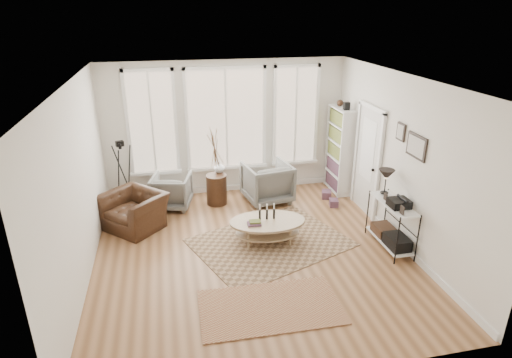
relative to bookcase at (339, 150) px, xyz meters
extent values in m
plane|color=#9D6D46|center=(-2.44, -2.23, -0.96)|extent=(5.50, 5.50, 0.00)
plane|color=white|center=(-2.44, -2.23, 1.94)|extent=(5.50, 5.50, 0.00)
cube|color=silver|center=(-2.44, 0.52, 0.49)|extent=(5.20, 0.04, 2.90)
cube|color=silver|center=(-2.44, -4.98, 0.49)|extent=(5.20, 0.04, 2.90)
cube|color=silver|center=(-5.04, -2.23, 0.49)|extent=(0.04, 5.50, 2.90)
cube|color=silver|center=(0.16, -2.23, 0.49)|extent=(0.04, 5.50, 2.90)
cube|color=white|center=(-2.44, 0.51, -0.90)|extent=(5.10, 0.04, 0.12)
cube|color=white|center=(0.15, -2.23, -0.90)|extent=(0.03, 5.40, 0.12)
cube|color=#CCAA88|center=(-2.44, 0.50, 0.69)|extent=(1.60, 0.03, 2.10)
cube|color=#CCAA88|center=(-3.99, 0.50, 0.69)|extent=(0.90, 0.03, 2.10)
cube|color=#CCAA88|center=(-0.89, 0.50, 0.69)|extent=(0.90, 0.03, 2.10)
cube|color=white|center=(-2.44, 0.48, 0.69)|extent=(1.74, 0.06, 2.24)
cube|color=white|center=(-3.99, 0.48, 0.69)|extent=(1.04, 0.06, 2.24)
cube|color=white|center=(-0.89, 0.48, 0.69)|extent=(1.04, 0.06, 2.24)
cube|color=white|center=(-2.44, 0.46, -0.39)|extent=(4.10, 0.12, 0.06)
cube|color=silver|center=(0.14, -1.08, 0.09)|extent=(0.04, 0.88, 2.10)
cube|color=white|center=(0.12, -1.08, 0.34)|extent=(0.01, 0.55, 1.20)
cube|color=white|center=(0.12, -1.57, 0.09)|extent=(0.06, 0.08, 2.18)
cube|color=white|center=(0.12, -0.59, 0.09)|extent=(0.06, 0.08, 2.18)
cube|color=white|center=(0.12, -1.08, 1.18)|extent=(0.06, 1.06, 0.08)
sphere|color=black|center=(0.09, -1.41, 0.04)|extent=(0.06, 0.06, 0.06)
cube|color=white|center=(-0.01, -0.41, -0.01)|extent=(0.30, 0.03, 1.90)
cube|color=white|center=(-0.01, 0.41, -0.01)|extent=(0.30, 0.03, 1.90)
cube|color=white|center=(0.14, 0.00, -0.01)|extent=(0.02, 0.85, 1.90)
cube|color=white|center=(-0.01, 0.00, -0.01)|extent=(0.30, 0.81, 1.90)
cube|color=maroon|center=(-0.01, 0.00, -0.01)|extent=(0.24, 0.75, 1.76)
cube|color=black|center=(-0.01, -0.20, 1.02)|extent=(0.12, 0.10, 0.16)
sphere|color=#362014|center=(-0.01, 0.15, 1.01)|extent=(0.14, 0.14, 0.14)
cube|color=white|center=(-0.06, -2.53, -0.84)|extent=(0.37, 1.07, 0.03)
cube|color=white|center=(-0.06, -2.53, -0.14)|extent=(0.37, 1.07, 0.02)
cylinder|color=black|center=(-0.24, -3.06, -0.53)|extent=(0.02, 0.02, 0.85)
cylinder|color=black|center=(0.12, -3.06, -0.53)|extent=(0.02, 0.02, 0.85)
cylinder|color=black|center=(-0.24, -2.00, -0.53)|extent=(0.02, 0.02, 0.85)
cylinder|color=black|center=(0.12, -2.00, -0.53)|extent=(0.02, 0.02, 0.85)
cylinder|color=black|center=(-0.06, -2.18, -0.08)|extent=(0.14, 0.14, 0.02)
cylinder|color=black|center=(-0.06, -2.18, 0.06)|extent=(0.02, 0.02, 0.30)
cone|color=black|center=(-0.06, -2.18, 0.26)|extent=(0.28, 0.28, 0.18)
cube|color=black|center=(-0.06, -2.68, -0.05)|extent=(0.32, 0.30, 0.13)
cube|color=black|center=(-0.06, -2.78, -0.73)|extent=(0.32, 0.45, 0.20)
cube|color=#362014|center=(-0.06, -2.31, -0.75)|extent=(0.32, 0.40, 0.16)
cube|color=black|center=(-0.16, -2.95, -0.04)|extent=(0.02, 0.10, 0.14)
cube|color=black|center=(-0.16, -2.41, -0.05)|extent=(0.02, 0.10, 0.12)
cube|color=black|center=(0.14, -2.63, 0.89)|extent=(0.03, 0.52, 0.38)
cube|color=silver|center=(0.13, -2.63, 0.89)|extent=(0.01, 0.44, 0.30)
cube|color=black|center=(0.14, -2.13, 0.99)|extent=(0.03, 0.24, 0.30)
cube|color=silver|center=(0.13, -2.13, 0.99)|extent=(0.01, 0.18, 0.24)
cube|color=brown|center=(-2.05, -1.97, -0.95)|extent=(3.06, 2.70, 0.01)
cube|color=maroon|center=(-2.47, -3.69, -0.94)|extent=(1.98, 1.13, 0.01)
ellipsoid|color=tan|center=(-2.09, -1.92, -0.77)|extent=(1.18, 0.79, 0.03)
ellipsoid|color=tan|center=(-2.09, -1.92, -0.56)|extent=(1.38, 0.93, 0.04)
cylinder|color=tan|center=(-2.46, -2.13, -0.77)|extent=(0.04, 0.04, 0.38)
cylinder|color=tan|center=(-1.72, -2.13, -0.77)|extent=(0.04, 0.04, 0.38)
cylinder|color=tan|center=(-2.46, -1.71, -0.77)|extent=(0.04, 0.04, 0.38)
cylinder|color=tan|center=(-1.72, -1.71, -0.77)|extent=(0.04, 0.04, 0.38)
cylinder|color=black|center=(-2.22, -1.87, -0.44)|extent=(0.04, 0.04, 0.19)
cylinder|color=black|center=(-2.09, -1.87, -0.44)|extent=(0.04, 0.04, 0.19)
cylinder|color=black|center=(-1.96, -1.87, -0.44)|extent=(0.04, 0.04, 0.19)
cube|color=#2B4F29|center=(-2.34, -2.01, -0.50)|extent=(0.23, 0.17, 0.06)
imported|color=slate|center=(-3.70, -0.11, -0.60)|extent=(0.92, 0.94, 0.71)
imported|color=slate|center=(-1.70, -0.24, -0.53)|extent=(1.06, 1.09, 0.86)
cylinder|color=#362014|center=(-2.77, -0.14, -0.63)|extent=(0.43, 0.43, 0.64)
imported|color=silver|center=(-2.68, 0.02, -0.20)|extent=(0.22, 0.22, 0.23)
imported|color=#362014|center=(-4.41, -0.87, -0.61)|extent=(1.39, 1.39, 0.68)
cylinder|color=black|center=(-4.61, -0.05, 0.39)|extent=(0.06, 0.06, 0.06)
cube|color=black|center=(-4.61, -0.05, 0.47)|extent=(0.17, 0.15, 0.10)
cylinder|color=black|center=(-4.61, -0.14, 0.47)|extent=(0.06, 0.08, 0.06)
cube|color=maroon|center=(-0.39, -0.37, -0.88)|extent=(0.26, 0.30, 0.16)
cube|color=maroon|center=(-0.39, -0.79, -0.88)|extent=(0.23, 0.26, 0.14)
camera|label=1|loc=(-3.69, -8.39, 2.95)|focal=30.00mm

